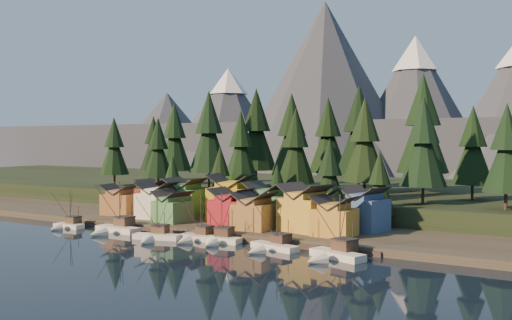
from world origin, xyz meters
The scene contains 46 objects.
ground centered at (0.00, 0.00, 0.00)m, with size 500.00×500.00×0.00m, color black.
shore_strip centered at (0.00, 40.00, 0.75)m, with size 400.00×50.00×1.50m, color #312E24.
hillside centered at (0.00, 90.00, 3.00)m, with size 420.00×100.00×6.00m, color black.
dock centered at (0.00, 16.50, 0.50)m, with size 80.00×4.00×1.00m, color #3F342D.
mountain_ridge centered at (-4.20, 213.59, 26.06)m, with size 560.00×190.00×90.00m.
boat_0 centered at (-34.54, 8.72, 2.01)m, with size 7.93×8.60×10.07m.
boat_1 centered at (-20.27, 9.84, 2.37)m, with size 11.51×12.47×12.76m.
boat_2 centered at (-6.29, 7.53, 1.91)m, with size 10.65×11.15×10.67m.
boat_3 centered at (1.76, 11.20, 2.05)m, with size 9.49×10.17×10.78m.
boat_4 centered at (7.29, 11.32, 2.30)m, with size 8.87×9.53×11.38m.
boat_5 centered at (19.93, 10.33, 1.97)m, with size 10.73×11.29×10.91m.
boat_6 centered at (33.27, 8.89, 2.38)m, with size 11.30×11.83×12.56m.
house_front_0 centered at (-33.87, 25.70, 5.60)m, with size 9.26×8.93×7.79m.
house_front_1 centered at (-20.92, 25.40, 6.19)m, with size 10.03×9.76×8.93m.
house_front_2 centered at (-13.45, 22.23, 5.35)m, with size 8.29×8.35×7.32m.
house_front_3 centered at (1.45, 24.81, 5.90)m, with size 8.36×7.98×8.38m.
house_front_4 centered at (8.92, 22.74, 5.73)m, with size 7.98×8.60×8.05m.
house_front_5 centered at (19.59, 26.01, 6.77)m, with size 11.36×10.72×10.03m.
house_front_6 centered at (27.26, 23.51, 5.70)m, with size 8.11×7.67×7.99m.
house_back_0 centered at (-29.95, 34.78, 6.05)m, with size 8.23×7.92×8.67m.
house_back_1 centered at (-17.07, 31.82, 6.58)m, with size 9.55×9.64×9.68m.
house_back_2 centered at (-3.94, 33.21, 7.25)m, with size 12.32×11.71×10.96m.
house_back_3 centered at (6.91, 31.91, 6.51)m, with size 9.45×8.42×9.54m.
house_back_4 centered at (20.43, 31.82, 6.08)m, with size 9.19×8.93×8.73m.
house_back_5 centered at (30.12, 33.02, 6.45)m, with size 9.99×10.07×9.43m.
tree_hill_0 centered at (-62.00, 52.00, 18.22)m, with size 9.60×9.60×22.36m.
tree_hill_1 centered at (-50.00, 68.00, 21.11)m, with size 11.86×11.86×27.63m.
tree_hill_2 centered at (-40.00, 48.00, 17.80)m, with size 9.27×9.27×21.59m.
tree_hill_3 centered at (-30.00, 60.00, 22.45)m, with size 12.92×12.92×30.09m.
tree_hill_4 centered at (-22.00, 75.00, 23.28)m, with size 13.57×13.57×31.61m.
tree_hill_5 centered at (-12.00, 50.00, 18.65)m, with size 9.93×9.93×23.14m.
tree_hill_6 centered at (-4.00, 65.00, 21.64)m, with size 12.28×12.28×28.61m.
tree_hill_7 centered at (6.00, 48.00, 18.65)m, with size 9.94×9.94×23.15m.
tree_hill_8 centered at (14.00, 72.00, 22.81)m, with size 13.20×13.20×30.74m.
tree_hill_9 centered at (22.00, 55.00, 20.11)m, with size 11.08×11.08×25.82m.
tree_hill_10 centered at (30.00, 80.00, 24.50)m, with size 14.52×14.52×33.84m.
tree_hill_11 centered at (38.00, 50.00, 19.73)m, with size 10.78×10.78×25.12m.
tree_hill_12 centered at (46.00, 66.00, 18.84)m, with size 10.08×10.08×23.48m.
tree_hill_13 centered at (56.00, 48.00, 18.44)m, with size 9.77×9.77×22.76m.
tree_hill_15 centered at (0.00, 82.00, 21.55)m, with size 12.21×12.21×28.44m.
tree_hill_16 centered at (-68.00, 78.00, 18.99)m, with size 10.20×10.20×23.76m.
tree_shore_0 centered at (-28.00, 40.00, 9.77)m, with size 6.50×6.50×15.15m.
tree_shore_1 centered at (-12.00, 40.00, 11.26)m, with size 7.67×7.67×17.88m.
tree_shore_2 centered at (5.00, 40.00, 8.97)m, with size 5.88×5.88×13.69m.
tree_shore_3 centered at (19.00, 40.00, 12.32)m, with size 8.50×8.50×19.81m.
tree_shore_4 centered at (31.00, 40.00, 10.76)m, with size 7.28×7.28×16.95m.
Camera 1 is at (72.61, -82.57, 20.83)m, focal length 40.00 mm.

